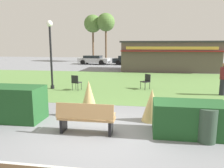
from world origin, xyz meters
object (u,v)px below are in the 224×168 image
(park_bench, at_px, (86,118))
(lamppost_mid, at_px, (51,46))
(cafe_chair_west, at_px, (146,80))
(person_strolling, at_px, (223,79))
(trash_bin, at_px, (207,125))
(tree_center_bg, at_px, (106,23))
(food_kiosk, at_px, (168,56))
(parked_car_west_slot, at_px, (94,60))
(tree_left_bg, at_px, (93,24))
(parked_car_center_slot, at_px, (129,60))
(cafe_chair_east, at_px, (76,81))

(park_bench, relative_size, lamppost_mid, 0.43)
(cafe_chair_west, height_order, person_strolling, person_strolling)
(trash_bin, bearing_deg, tree_center_bg, 105.68)
(food_kiosk, distance_m, cafe_chair_west, 10.66)
(park_bench, xyz_separation_m, food_kiosk, (3.94, 17.45, 1.03))
(cafe_chair_west, bearing_deg, parked_car_west_slot, 113.58)
(tree_left_bg, bearing_deg, parked_car_center_slot, -42.28)
(food_kiosk, bearing_deg, parked_car_center_slot, 126.82)
(park_bench, xyz_separation_m, parked_car_west_slot, (-5.48, 23.61, 0.16))
(trash_bin, distance_m, parked_car_center_slot, 24.00)
(tree_center_bg, bearing_deg, parked_car_west_slot, -98.71)
(trash_bin, bearing_deg, food_kiosk, 88.14)
(lamppost_mid, xyz_separation_m, cafe_chair_west, (5.60, 0.76, -2.00))
(lamppost_mid, height_order, tree_center_bg, tree_center_bg)
(lamppost_mid, relative_size, food_kiosk, 0.41)
(cafe_chair_east, distance_m, parked_car_west_slot, 17.85)
(person_strolling, height_order, parked_car_west_slot, person_strolling)
(park_bench, distance_m, cafe_chair_west, 7.28)
(parked_car_west_slot, bearing_deg, person_strolling, -57.57)
(tree_left_bg, bearing_deg, tree_center_bg, -14.99)
(lamppost_mid, relative_size, parked_car_west_slot, 0.93)
(park_bench, relative_size, parked_car_center_slot, 0.39)
(tree_center_bg, bearing_deg, tree_left_bg, 165.01)
(tree_left_bg, bearing_deg, parked_car_west_slot, -75.69)
(park_bench, distance_m, parked_car_center_slot, 23.62)
(parked_car_west_slot, xyz_separation_m, tree_center_bg, (0.78, 5.09, 5.41))
(trash_bin, distance_m, tree_left_bg, 31.57)
(cafe_chair_east, distance_m, tree_left_bg, 24.32)
(food_kiosk, xyz_separation_m, person_strolling, (1.74, -11.41, -0.65))
(cafe_chair_west, bearing_deg, parked_car_center_slot, 98.30)
(cafe_chair_east, relative_size, parked_car_west_slot, 0.21)
(cafe_chair_west, xyz_separation_m, parked_car_center_slot, (-2.41, 16.54, 0.12))
(food_kiosk, bearing_deg, parked_car_west_slot, 146.81)
(park_bench, height_order, trash_bin, park_bench)
(food_kiosk, relative_size, tree_left_bg, 1.31)
(person_strolling, bearing_deg, parked_car_center_slot, 13.76)
(food_kiosk, height_order, tree_left_bg, tree_left_bg)
(trash_bin, distance_m, person_strolling, 6.52)
(food_kiosk, xyz_separation_m, parked_car_west_slot, (-9.42, 6.16, -0.87))
(person_strolling, xyz_separation_m, parked_car_center_slot, (-6.36, 17.57, -0.22))
(person_strolling, bearing_deg, cafe_chair_east, 83.83)
(food_kiosk, distance_m, cafe_chair_east, 13.03)
(park_bench, distance_m, cafe_chair_east, 6.47)
(lamppost_mid, bearing_deg, tree_left_bg, 97.62)
(parked_car_west_slot, distance_m, tree_center_bg, 7.47)
(cafe_chair_west, relative_size, tree_left_bg, 0.12)
(cafe_chair_east, bearing_deg, parked_car_center_slot, 84.74)
(person_strolling, xyz_separation_m, tree_left_bg, (-12.62, 23.26, 5.06))
(tree_left_bg, xyz_separation_m, tree_center_bg, (2.23, -0.60, 0.13))
(tree_center_bg, bearing_deg, parked_car_center_slot, -51.67)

